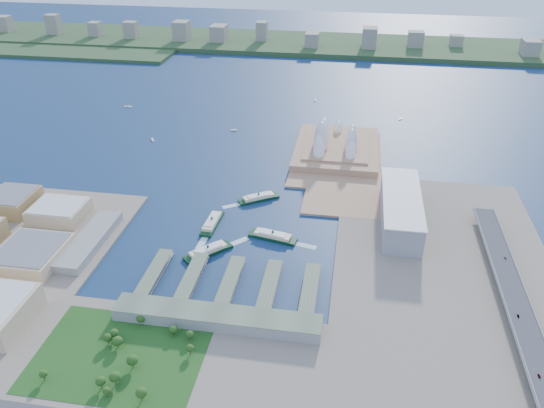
% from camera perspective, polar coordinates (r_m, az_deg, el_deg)
% --- Properties ---
extents(ground, '(3000.00, 3000.00, 0.00)m').
position_cam_1_polar(ground, '(629.67, -4.16, -4.40)').
color(ground, '#102A4D').
rests_on(ground, ground).
extents(south_land, '(720.00, 180.00, 3.00)m').
position_cam_1_polar(south_land, '(477.58, -10.11, -18.42)').
color(south_land, gray).
rests_on(south_land, ground).
extents(east_land, '(240.00, 500.00, 3.00)m').
position_cam_1_polar(east_land, '(586.03, 18.45, -8.95)').
color(east_land, gray).
rests_on(east_land, ground).
extents(peninsula, '(135.00, 220.00, 3.00)m').
position_cam_1_polar(peninsula, '(841.83, 7.02, 4.97)').
color(peninsula, '#A67D5B').
rests_on(peninsula, ground).
extents(far_shore, '(2200.00, 260.00, 12.00)m').
position_cam_1_polar(far_shore, '(1529.48, 4.42, 16.79)').
color(far_shore, '#2D4926').
rests_on(far_shore, ground).
extents(opera_house, '(134.00, 180.00, 58.00)m').
position_cam_1_polar(opera_house, '(847.97, 7.06, 7.41)').
color(opera_house, white).
rests_on(opera_house, peninsula).
extents(toaster_building, '(45.00, 155.00, 35.00)m').
position_cam_1_polar(toaster_building, '(676.11, 13.67, -0.57)').
color(toaster_building, gray).
rests_on(toaster_building, east_land).
extents(expressway, '(26.00, 340.00, 11.85)m').
position_cam_1_polar(expressway, '(588.41, 24.49, -9.25)').
color(expressway, gray).
rests_on(expressway, east_land).
extents(west_buildings, '(200.00, 280.00, 27.00)m').
position_cam_1_polar(west_buildings, '(668.02, -27.11, -4.15)').
color(west_buildings, '#A28551').
rests_on(west_buildings, west_land).
extents(ferry_wharves, '(184.00, 90.00, 9.30)m').
position_cam_1_polar(ferry_wharves, '(565.60, -4.50, -8.39)').
color(ferry_wharves, '#57654C').
rests_on(ferry_wharves, ground).
extents(terminal_building, '(200.00, 28.00, 12.00)m').
position_cam_1_polar(terminal_building, '(518.49, -5.95, -12.08)').
color(terminal_building, gray).
rests_on(terminal_building, south_land).
extents(park, '(150.00, 110.00, 16.00)m').
position_cam_1_polar(park, '(502.61, -16.19, -14.74)').
color(park, '#194714').
rests_on(park, south_land).
extents(far_skyline, '(1900.00, 140.00, 55.00)m').
position_cam_1_polar(far_skyline, '(1502.69, 4.39, 17.86)').
color(far_skyline, gray).
rests_on(far_skyline, far_shore).
extents(ferry_a, '(17.53, 59.36, 11.11)m').
position_cam_1_polar(ferry_a, '(666.25, -6.47, -1.83)').
color(ferry_a, black).
rests_on(ferry_a, ground).
extents(ferry_b, '(54.67, 42.44, 10.58)m').
position_cam_1_polar(ferry_b, '(716.88, -1.45, 0.82)').
color(ferry_b, black).
rests_on(ferry_b, ground).
extents(ferry_c, '(52.09, 52.72, 11.17)m').
position_cam_1_polar(ferry_c, '(614.64, -6.90, -4.89)').
color(ferry_c, black).
rests_on(ferry_c, ground).
extents(ferry_d, '(60.91, 27.22, 11.17)m').
position_cam_1_polar(ferry_d, '(635.99, 0.09, -3.31)').
color(ferry_d, black).
rests_on(ferry_d, ground).
extents(boat_a, '(9.98, 13.85, 2.69)m').
position_cam_1_polar(boat_a, '(924.03, -12.72, 6.78)').
color(boat_a, white).
rests_on(boat_a, ground).
extents(boat_b, '(10.84, 5.15, 2.81)m').
position_cam_1_polar(boat_b, '(942.75, -4.12, 7.94)').
color(boat_b, white).
rests_on(boat_b, ground).
extents(boat_c, '(7.50, 10.39, 2.30)m').
position_cam_1_polar(boat_c, '(1020.56, 13.68, 8.90)').
color(boat_c, white).
rests_on(boat_c, ground).
extents(boat_d, '(16.08, 5.82, 2.66)m').
position_cam_1_polar(boat_d, '(1091.43, -15.23, 10.09)').
color(boat_d, white).
rests_on(boat_d, ground).
extents(boat_e, '(3.51, 10.92, 2.68)m').
position_cam_1_polar(boat_e, '(1094.08, 4.69, 11.09)').
color(boat_e, white).
rests_on(boat_e, ground).
extents(car_a, '(1.69, 4.21, 1.44)m').
position_cam_1_polar(car_a, '(507.08, 26.80, -16.17)').
color(car_a, slate).
rests_on(car_a, expressway).
extents(car_b, '(1.42, 4.08, 1.34)m').
position_cam_1_polar(car_b, '(558.09, 24.97, -10.87)').
color(car_b, slate).
rests_on(car_b, expressway).
extents(car_c, '(1.81, 4.45, 1.29)m').
position_cam_1_polar(car_c, '(633.98, 23.80, -5.30)').
color(car_c, slate).
rests_on(car_c, expressway).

